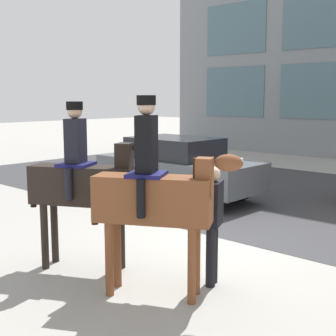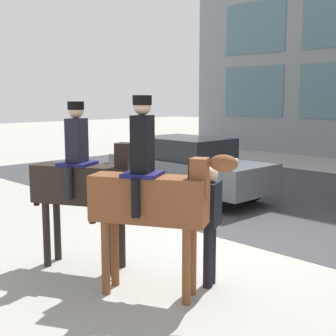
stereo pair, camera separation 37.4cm
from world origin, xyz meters
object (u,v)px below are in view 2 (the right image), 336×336
mounted_horse_companion (151,194)px  pedestrian_bystander (209,217)px  mounted_horse_lead (85,180)px  street_car_near_lane (188,167)px

mounted_horse_companion → pedestrian_bystander: size_ratio=1.57×
mounted_horse_lead → mounted_horse_companion: (1.44, 0.01, 0.00)m
mounted_horse_lead → street_car_near_lane: size_ratio=0.57×
mounted_horse_lead → mounted_horse_companion: 1.44m
mounted_horse_lead → mounted_horse_companion: size_ratio=0.97×
mounted_horse_lead → street_car_near_lane: 5.29m
mounted_horse_companion → street_car_near_lane: mounted_horse_companion is taller
mounted_horse_lead → pedestrian_bystander: 1.96m
pedestrian_bystander → street_car_near_lane: 5.68m
mounted_horse_lead → street_car_near_lane: mounted_horse_lead is taller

